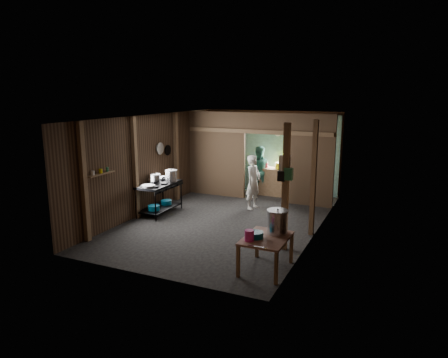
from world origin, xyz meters
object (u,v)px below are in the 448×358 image
at_px(pink_bucket, 249,236).
at_px(yellow_tub, 281,166).
at_px(prep_table, 266,253).
at_px(cook, 253,182).
at_px(gas_range, 159,198).
at_px(stove_pot_large, 171,176).
at_px(stock_pot, 277,222).

xyz_separation_m(pink_bucket, yellow_tub, (-1.10, 5.65, 0.23)).
distance_m(prep_table, cook, 4.00).
distance_m(pink_bucket, yellow_tub, 5.76).
bearing_deg(prep_table, yellow_tub, 103.80).
xyz_separation_m(gas_range, pink_bucket, (3.49, -2.49, 0.31)).
xyz_separation_m(pink_bucket, cook, (-1.37, 3.94, 0.03)).
distance_m(gas_range, cook, 2.59).
relative_size(prep_table, pink_bucket, 5.33).
relative_size(stove_pot_large, yellow_tub, 0.94).
distance_m(yellow_tub, cook, 1.75).
height_order(gas_range, cook, cook).
distance_m(prep_table, pink_bucket, 0.55).
relative_size(stock_pot, cook, 0.31).
xyz_separation_m(prep_table, yellow_tub, (-1.32, 5.36, 0.64)).
height_order(stock_pot, pink_bucket, stock_pot).
bearing_deg(pink_bucket, prep_table, 53.44).
relative_size(gas_range, yellow_tub, 3.96).
bearing_deg(gas_range, stove_pot_large, 64.80).
relative_size(gas_range, pink_bucket, 7.02).
height_order(stock_pot, cook, cook).
relative_size(stove_pot_large, stock_pot, 0.70).
height_order(gas_range, stove_pot_large, stove_pot_large).
relative_size(prep_table, stove_pot_large, 3.18).
relative_size(gas_range, stove_pot_large, 4.20).
bearing_deg(yellow_tub, prep_table, -76.20).
distance_m(pink_bucket, cook, 4.17).
bearing_deg(yellow_tub, pink_bucket, -79.00).
height_order(stove_pot_large, yellow_tub, stove_pot_large).
bearing_deg(stove_pot_large, stock_pot, -31.88).
xyz_separation_m(prep_table, cook, (-1.59, 3.64, 0.44)).
xyz_separation_m(yellow_tub, cook, (-0.27, -1.72, -0.20)).
height_order(gas_range, pink_bucket, same).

